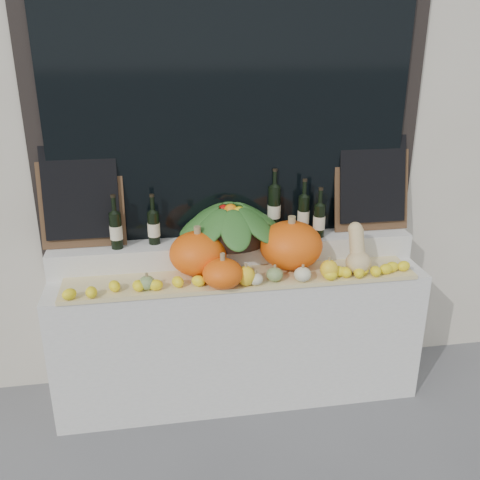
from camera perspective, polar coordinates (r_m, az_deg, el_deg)
name	(u,v)px	position (r m, az deg, el deg)	size (l,w,h in m)	color
storefront_facade	(220,35)	(3.73, -2.12, 20.98)	(7.00, 0.94, 4.50)	beige
display_sill	(238,333)	(3.53, -0.20, -9.88)	(2.30, 0.55, 0.88)	silver
rear_tier	(234,251)	(3.43, -0.61, -1.13)	(2.30, 0.25, 0.16)	silver
straw_bedding	(241,278)	(3.21, 0.15, -4.11)	(2.10, 0.32, 0.03)	tan
pumpkin_left	(198,253)	(3.20, -4.50, -1.43)	(0.34, 0.34, 0.26)	#FA5E0D
pumpkin_right	(291,245)	(3.29, 5.45, -0.54)	(0.39, 0.39, 0.29)	#FA5E0D
pumpkin_center	(223,274)	(3.04, -1.85, -3.60)	(0.23, 0.23, 0.17)	#FA5E0D
butternut_squash	(358,253)	(3.30, 12.43, -1.36)	(0.15, 0.21, 0.29)	#D6B77E
decorative_gourds	(261,276)	(3.10, 2.21, -3.81)	(1.16, 0.14, 0.14)	#295C1B
lemon_heap	(244,280)	(3.09, 0.48, -4.24)	(2.20, 0.16, 0.06)	yellow
produce_bowl	(231,222)	(3.34, -0.98, 1.91)	(0.70, 0.70, 0.25)	black
wine_bottle_far_left	(116,230)	(3.30, -13.09, 1.06)	(0.08, 0.08, 0.34)	black
wine_bottle_near_left	(154,227)	(3.33, -9.19, 1.37)	(0.08, 0.08, 0.32)	black
wine_bottle_tall	(274,209)	(3.46, 3.66, 3.30)	(0.08, 0.08, 0.43)	black
wine_bottle_near_right	(303,215)	(3.46, 6.78, 2.70)	(0.08, 0.08, 0.37)	black
wine_bottle_far_right	(319,220)	(3.44, 8.44, 2.11)	(0.08, 0.08, 0.33)	black
chalkboard_left	(81,195)	(3.35, -16.61, 4.66)	(0.50, 0.15, 0.61)	#4C331E
chalkboard_right	(372,181)	(3.60, 13.91, 6.08)	(0.50, 0.15, 0.61)	#4C331E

